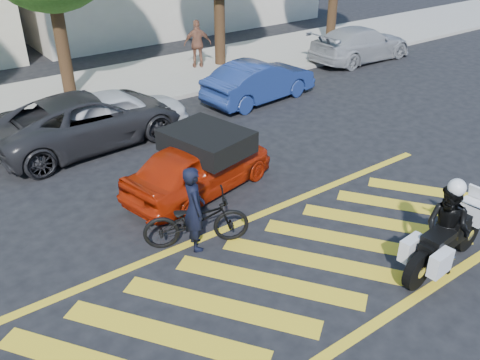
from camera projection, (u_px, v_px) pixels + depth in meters
ground at (293, 270)px, 9.78m from camera, size 90.00×90.00×0.00m
sidewalk at (71, 96)px, 18.21m from camera, size 60.00×5.00×0.15m
crosswalk at (291, 270)px, 9.76m from camera, size 12.33×4.00×0.01m
officer_bike at (194, 208)px, 10.01m from camera, size 0.61×0.76×1.82m
bicycle at (196, 220)px, 10.25m from camera, size 2.28×1.59×1.14m
police_motorcycle at (445, 242)px, 9.54m from camera, size 2.54×0.84×1.12m
officer_moto at (447, 229)px, 9.39m from camera, size 0.75×0.93×1.80m
red_convertible at (199, 166)px, 12.10m from camera, size 4.25×2.45×1.36m
parked_mid_left at (88, 119)px, 14.45m from camera, size 5.62×2.89×1.52m
parked_mid_right at (115, 114)px, 14.87m from camera, size 4.38×1.86×1.48m
parked_right at (259, 81)px, 17.68m from camera, size 4.40×1.93×1.41m
parked_far_right at (361, 44)px, 22.13m from camera, size 5.03×2.06×1.46m
pedestrian_right at (198, 44)px, 20.64m from camera, size 1.21×0.90×1.90m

